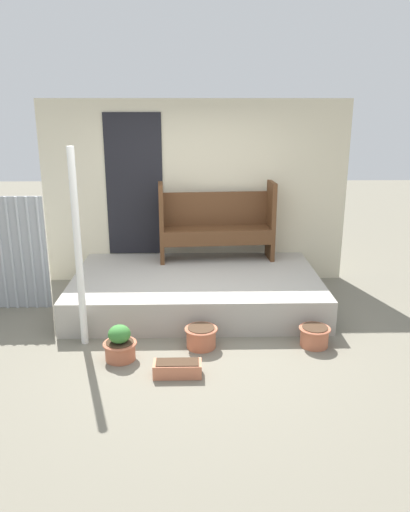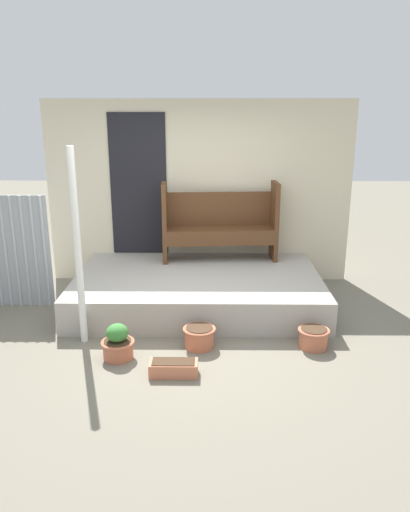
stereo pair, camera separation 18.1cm
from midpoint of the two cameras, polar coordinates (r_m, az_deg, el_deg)
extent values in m
plane|color=#706B5B|center=(5.70, -0.87, -9.31)|extent=(24.00, 24.00, 0.00)
cube|color=#A8A399|center=(6.52, -0.03, -3.85)|extent=(3.14, 1.97, 0.41)
cube|color=beige|center=(7.22, 0.06, 7.22)|extent=(4.34, 0.06, 2.60)
cube|color=black|center=(7.22, -6.89, 8.05)|extent=(0.80, 0.02, 2.00)
cylinder|color=#AAB0B5|center=(6.77, -21.13, 0.42)|extent=(0.04, 0.04, 1.45)
cylinder|color=#AAB0B5|center=(6.73, -20.14, 0.42)|extent=(0.04, 0.04, 1.45)
cylinder|color=#AAB0B5|center=(6.68, -19.14, 0.42)|extent=(0.04, 0.04, 1.45)
cylinder|color=#AAB0B5|center=(6.64, -18.12, 0.42)|extent=(0.04, 0.04, 1.45)
cylinder|color=#AAB0B5|center=(6.60, -17.09, 0.42)|extent=(0.04, 0.04, 1.45)
cylinder|color=white|center=(5.38, -13.42, 0.77)|extent=(0.08, 0.08, 2.13)
cube|color=#54331C|center=(6.91, -3.90, 3.82)|extent=(0.09, 0.40, 1.09)
cube|color=#54331C|center=(7.06, 8.66, 3.95)|extent=(0.09, 0.40, 1.09)
cube|color=#54331C|center=(6.97, 2.44, 3.05)|extent=(1.50, 0.50, 0.04)
cube|color=#54331C|center=(6.82, 2.58, 1.83)|extent=(1.47, 0.13, 0.17)
cube|color=#54331C|center=(7.09, 2.32, 5.42)|extent=(1.47, 0.14, 0.47)
cylinder|color=#B76647|center=(5.30, -8.93, -10.51)|extent=(0.31, 0.31, 0.19)
torus|color=#B76647|center=(5.26, -8.97, -9.71)|extent=(0.35, 0.35, 0.02)
cylinder|color=#422D1E|center=(5.26, -8.98, -9.55)|extent=(0.28, 0.28, 0.01)
ellipsoid|color=#387A33|center=(5.22, -9.02, -8.67)|extent=(0.23, 0.23, 0.19)
cylinder|color=#B76647|center=(5.45, 0.32, -9.29)|extent=(0.32, 0.32, 0.22)
torus|color=#B76647|center=(5.41, 0.32, -8.35)|extent=(0.36, 0.36, 0.02)
cylinder|color=#422D1E|center=(5.40, 0.32, -8.20)|extent=(0.29, 0.29, 0.01)
cylinder|color=#B76647|center=(5.58, 13.21, -9.15)|extent=(0.30, 0.30, 0.21)
torus|color=#B76647|center=(5.54, 13.27, -8.26)|extent=(0.34, 0.34, 0.02)
cylinder|color=#422D1E|center=(5.54, 13.29, -8.11)|extent=(0.28, 0.28, 0.01)
cube|color=#C67251|center=(4.95, -2.55, -12.71)|extent=(0.47, 0.20, 0.14)
cube|color=#422D1E|center=(4.92, -2.56, -11.97)|extent=(0.41, 0.17, 0.01)
camera|label=1|loc=(0.09, -89.09, 0.28)|focal=35.00mm
camera|label=2|loc=(0.09, 90.91, -0.28)|focal=35.00mm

